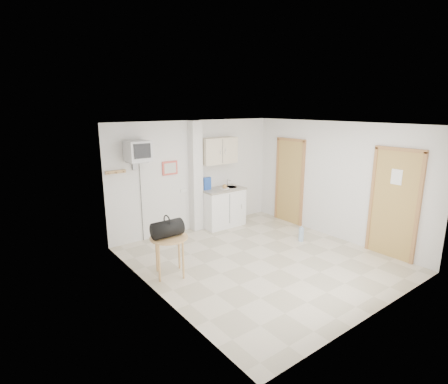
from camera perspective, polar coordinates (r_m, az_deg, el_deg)
ground at (r=6.71m, az=6.01°, el=-10.90°), size 4.50×4.50×0.00m
room_envelope at (r=6.46m, az=7.38°, el=2.45°), size 4.24×4.54×2.55m
kitchenette at (r=8.25m, az=-0.41°, el=-0.16°), size 1.03×0.58×2.10m
crt_television at (r=7.06m, az=-13.89°, el=6.41°), size 0.44×0.45×2.15m
round_table at (r=5.96m, az=-8.97°, el=-8.04°), size 0.63×0.63×0.69m
duffel_bag at (r=5.87m, az=-9.25°, el=-5.91°), size 0.51×0.29×0.38m
water_bottle at (r=7.66m, az=12.49°, el=-6.77°), size 0.11×0.11×0.33m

